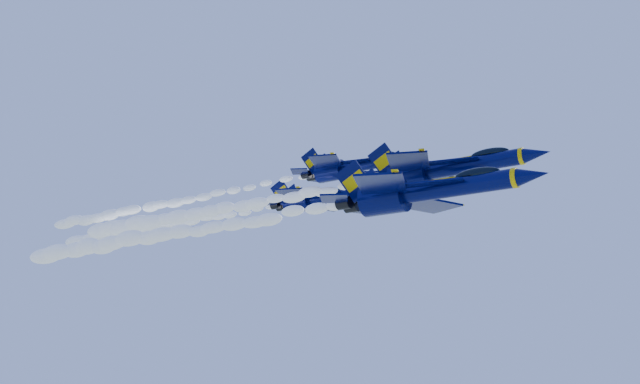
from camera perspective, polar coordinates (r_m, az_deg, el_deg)
The scene contains 8 objects.
jet_lead at distance 63.55m, azimuth 8.28°, elevation 0.07°, with size 19.43×15.94×7.22m.
smoke_trail_jet_lead at distance 81.11m, azimuth -12.16°, elevation -3.33°, with size 45.83×2.32×2.09m, color white.
jet_second at distance 74.55m, azimuth 9.87°, elevation 1.85°, with size 19.25×15.79×7.15m.
smoke_trail_jet_second at distance 90.66m, azimuth -8.48°, elevation -1.50°, with size 45.83×2.30×2.07m, color white.
jet_third at distance 81.41m, azimuth 2.66°, elevation 2.05°, with size 15.19×12.46×5.65m.
smoke_trail_jet_third at distance 98.85m, azimuth -12.21°, elevation -0.92°, with size 45.83×1.81×1.63m, color white.
jet_fourth at distance 99.01m, azimuth 0.03°, elevation -0.50°, with size 18.09×14.84×6.72m.
smoke_trail_jet_fourth at distance 117.94m, azimuth -12.59°, elevation -2.70°, with size 45.83×2.16×1.94m, color white.
Camera 1 is at (38.65, -66.79, 132.09)m, focal length 40.00 mm.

